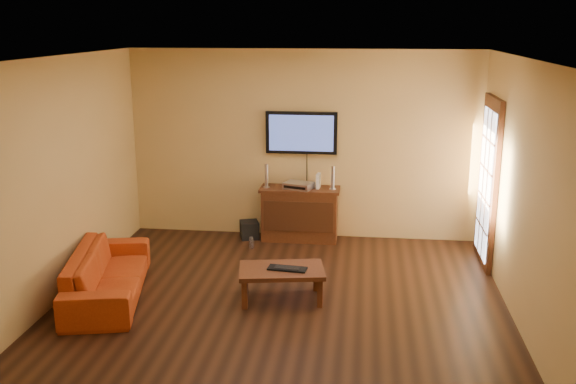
% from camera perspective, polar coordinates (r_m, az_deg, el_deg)
% --- Properties ---
extents(ground_plane, '(5.00, 5.00, 0.00)m').
position_cam_1_polar(ground_plane, '(7.23, -0.70, -10.09)').
color(ground_plane, black).
rests_on(ground_plane, ground).
extents(room_walls, '(5.00, 5.00, 5.00)m').
position_cam_1_polar(room_walls, '(7.31, -0.09, 4.11)').
color(room_walls, tan).
rests_on(room_walls, ground).
extents(french_door, '(0.07, 1.02, 2.22)m').
position_cam_1_polar(french_door, '(8.59, 17.33, 0.70)').
color(french_door, '#421F0F').
rests_on(french_door, ground).
extents(media_console, '(1.13, 0.43, 0.77)m').
position_cam_1_polar(media_console, '(9.21, 1.05, -1.95)').
color(media_console, '#421F0F').
rests_on(media_console, ground).
extents(television, '(1.02, 0.08, 0.60)m').
position_cam_1_polar(television, '(9.12, 1.20, 5.29)').
color(television, black).
rests_on(television, ground).
extents(coffee_table, '(1.03, 0.72, 0.37)m').
position_cam_1_polar(coffee_table, '(7.27, -0.57, -7.19)').
color(coffee_table, '#421F0F').
rests_on(coffee_table, ground).
extents(sofa, '(0.95, 1.97, 0.74)m').
position_cam_1_polar(sofa, '(7.61, -15.78, -6.35)').
color(sofa, '#B03C13').
rests_on(sofa, ground).
extents(speaker_left, '(0.09, 0.09, 0.34)m').
position_cam_1_polar(speaker_left, '(9.10, -1.93, 1.35)').
color(speaker_left, silver).
rests_on(speaker_left, media_console).
extents(speaker_right, '(0.09, 0.09, 0.33)m').
position_cam_1_polar(speaker_right, '(9.02, 4.01, 1.18)').
color(speaker_right, silver).
rests_on(speaker_right, media_console).
extents(av_receiver, '(0.46, 0.39, 0.09)m').
position_cam_1_polar(av_receiver, '(9.07, 0.95, 0.59)').
color(av_receiver, silver).
rests_on(av_receiver, media_console).
extents(game_console, '(0.06, 0.16, 0.21)m').
position_cam_1_polar(game_console, '(9.09, 2.71, 1.00)').
color(game_console, white).
rests_on(game_console, media_console).
extents(subwoofer, '(0.32, 0.32, 0.25)m').
position_cam_1_polar(subwoofer, '(9.37, -3.45, -3.36)').
color(subwoofer, black).
rests_on(subwoofer, ground).
extents(bottle, '(0.06, 0.06, 0.18)m').
position_cam_1_polar(bottle, '(8.95, -3.28, -4.52)').
color(bottle, white).
rests_on(bottle, ground).
extents(keyboard, '(0.45, 0.21, 0.03)m').
position_cam_1_polar(keyboard, '(7.22, -0.06, -6.81)').
color(keyboard, black).
rests_on(keyboard, coffee_table).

